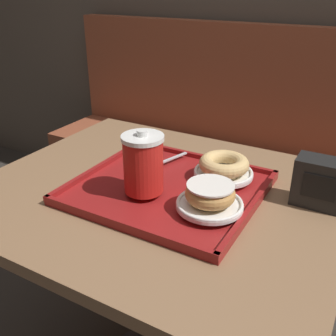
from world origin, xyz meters
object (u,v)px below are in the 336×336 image
donut_chocolate_glazed (210,193)px  spoon (154,165)px  coffee_cup_front (143,163)px  donut_plain (224,164)px  napkin_dispenser (321,183)px

donut_chocolate_glazed → spoon: bearing=151.5°
coffee_cup_front → donut_plain: (0.13, 0.16, -0.04)m
spoon → napkin_dispenser: bearing=114.7°
donut_plain → napkin_dispenser: (0.23, 0.01, 0.00)m
napkin_dispenser → donut_chocolate_glazed: bearing=-139.5°
donut_chocolate_glazed → napkin_dispenser: bearing=40.5°
donut_plain → spoon: bearing=-166.8°
donut_chocolate_glazed → donut_plain: donut_chocolate_glazed is taller
coffee_cup_front → donut_chocolate_glazed: 0.17m
coffee_cup_front → donut_chocolate_glazed: bearing=2.2°
coffee_cup_front → napkin_dispenser: coffee_cup_front is taller
donut_chocolate_glazed → spoon: 0.24m
coffee_cup_front → napkin_dispenser: 0.40m
coffee_cup_front → spoon: bearing=111.2°
donut_plain → spoon: 0.19m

